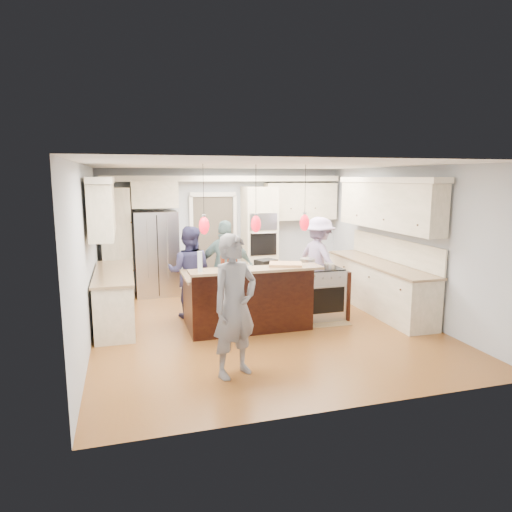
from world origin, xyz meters
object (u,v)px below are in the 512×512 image
(kitchen_island, at_px, (247,298))
(person_bar_end, at_px, (235,306))
(island_range, at_px, (321,293))
(person_far_left, at_px, (190,272))
(refrigerator, at_px, (157,253))

(kitchen_island, relative_size, person_bar_end, 1.15)
(island_range, height_order, person_far_left, person_far_left)
(kitchen_island, relative_size, person_far_left, 1.27)
(refrigerator, height_order, person_bar_end, person_bar_end)
(kitchen_island, distance_m, person_bar_end, 2.03)
(person_far_left, bearing_deg, person_bar_end, 113.35)
(person_bar_end, distance_m, person_far_left, 2.66)
(refrigerator, bearing_deg, person_far_left, -75.89)
(person_far_left, bearing_deg, refrigerator, -56.85)
(island_range, bearing_deg, kitchen_island, -176.92)
(person_bar_end, xyz_separation_m, person_far_left, (-0.20, 2.65, -0.08))
(island_range, height_order, person_bar_end, person_bar_end)
(kitchen_island, distance_m, person_far_left, 1.20)
(refrigerator, relative_size, kitchen_island, 0.86)
(refrigerator, relative_size, person_bar_end, 0.99)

